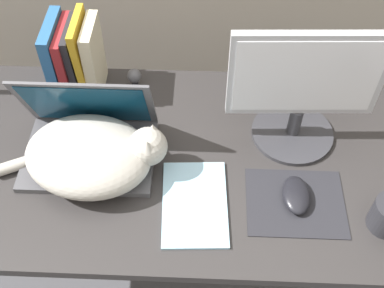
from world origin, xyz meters
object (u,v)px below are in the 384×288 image
(external_monitor, at_px, (303,90))
(computer_mouse, at_px, (296,195))
(laptop, at_px, (89,140))
(cat, at_px, (93,155))
(notepad, at_px, (195,203))
(webcam, at_px, (134,77))
(book_row, at_px, (75,58))

(external_monitor, height_order, computer_mouse, external_monitor)
(external_monitor, bearing_deg, laptop, -171.69)
(cat, bearing_deg, laptop, 110.51)
(notepad, height_order, webcam, webcam)
(book_row, xyz_separation_m, webcam, (0.16, 0.01, -0.07))
(book_row, xyz_separation_m, notepad, (0.36, -0.40, -0.11))
(external_monitor, distance_m, computer_mouse, 0.27)
(laptop, height_order, external_monitor, external_monitor)
(book_row, bearing_deg, webcam, 2.71)
(external_monitor, distance_m, notepad, 0.40)
(laptop, relative_size, external_monitor, 0.90)
(computer_mouse, relative_size, notepad, 0.44)
(cat, xyz_separation_m, computer_mouse, (0.52, -0.07, -0.05))
(laptop, bearing_deg, book_row, 106.53)
(laptop, relative_size, notepad, 1.34)
(cat, relative_size, book_row, 1.84)
(laptop, height_order, notepad, laptop)
(cat, relative_size, external_monitor, 1.18)
(notepad, bearing_deg, laptop, 150.91)
(notepad, bearing_deg, webcam, 115.53)
(computer_mouse, bearing_deg, notepad, -174.16)
(webcam, bearing_deg, external_monitor, -20.26)
(external_monitor, xyz_separation_m, book_row, (-0.62, 0.16, -0.06))
(laptop, height_order, computer_mouse, laptop)
(external_monitor, distance_m, book_row, 0.65)
(book_row, bearing_deg, cat, -72.62)
(cat, relative_size, notepad, 1.77)
(computer_mouse, bearing_deg, book_row, 148.40)
(notepad, relative_size, webcam, 3.81)
(book_row, distance_m, notepad, 0.55)
(computer_mouse, bearing_deg, cat, 172.42)
(book_row, bearing_deg, laptop, -73.47)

